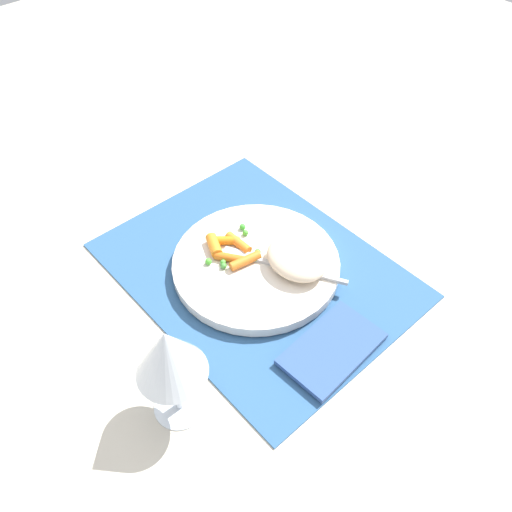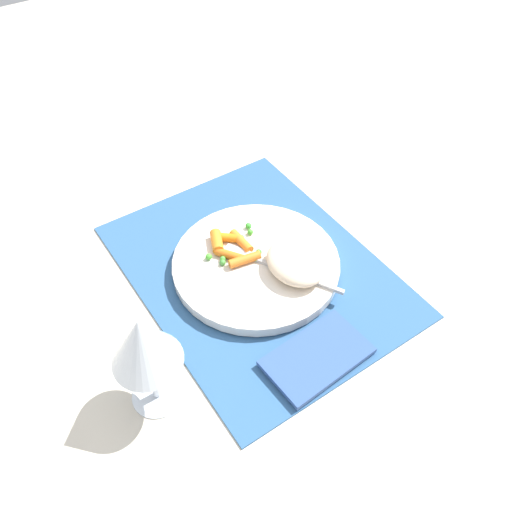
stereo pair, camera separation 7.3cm
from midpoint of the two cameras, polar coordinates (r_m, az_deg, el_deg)
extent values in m
plane|color=beige|center=(0.82, -2.56, -1.69)|extent=(2.40, 2.40, 0.00)
cube|color=#2D5684|center=(0.81, -2.57, -1.55)|extent=(0.45, 0.34, 0.01)
cylinder|color=silver|center=(0.81, -2.59, -1.02)|extent=(0.25, 0.25, 0.02)
ellipsoid|color=beige|center=(0.78, 1.70, -0.42)|extent=(0.10, 0.08, 0.03)
cylinder|color=orange|center=(0.82, -6.04, 1.53)|extent=(0.04, 0.04, 0.01)
cylinder|color=orange|center=(0.81, -7.08, 1.02)|extent=(0.04, 0.03, 0.02)
cylinder|color=orange|center=(0.79, -3.81, -0.64)|extent=(0.02, 0.05, 0.01)
cylinder|color=orange|center=(0.82, -4.37, 1.34)|extent=(0.05, 0.02, 0.01)
cylinder|color=orange|center=(0.80, -5.49, -0.31)|extent=(0.04, 0.04, 0.01)
sphere|color=green|center=(0.79, -2.87, -0.59)|extent=(0.01, 0.01, 0.01)
sphere|color=green|center=(0.84, -3.93, 3.02)|extent=(0.01, 0.01, 0.01)
sphere|color=green|center=(0.79, -6.18, -0.81)|extent=(0.01, 0.01, 0.01)
sphere|color=green|center=(0.80, -7.74, -0.72)|extent=(0.01, 0.01, 0.01)
sphere|color=#47993C|center=(0.79, -6.13, -1.19)|extent=(0.01, 0.01, 0.01)
sphere|color=#569944|center=(0.82, -4.52, 1.69)|extent=(0.01, 0.01, 0.01)
sphere|color=#5B9344|center=(0.79, -6.24, -1.24)|extent=(0.01, 0.01, 0.01)
sphere|color=green|center=(0.80, -2.42, 0.32)|extent=(0.01, 0.01, 0.01)
sphere|color=green|center=(0.83, -3.65, 2.38)|extent=(0.01, 0.01, 0.01)
sphere|color=green|center=(0.80, -2.79, -0.06)|extent=(0.01, 0.01, 0.01)
cube|color=#B8B8B8|center=(0.80, -4.57, 0.04)|extent=(0.05, 0.04, 0.01)
cube|color=#B8B8B8|center=(0.78, 1.96, -1.68)|extent=(0.13, 0.08, 0.01)
cylinder|color=silver|center=(0.70, -11.24, -15.60)|extent=(0.06, 0.06, 0.00)
cylinder|color=silver|center=(0.66, -11.77, -13.95)|extent=(0.01, 0.01, 0.08)
cone|color=silver|center=(0.60, -12.90, -10.34)|extent=(0.08, 0.08, 0.08)
cube|color=#33518C|center=(0.72, 5.25, -10.00)|extent=(0.09, 0.14, 0.01)
camera|label=1|loc=(0.04, -92.65, -2.86)|focal=37.38mm
camera|label=2|loc=(0.04, 87.35, 2.86)|focal=37.38mm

